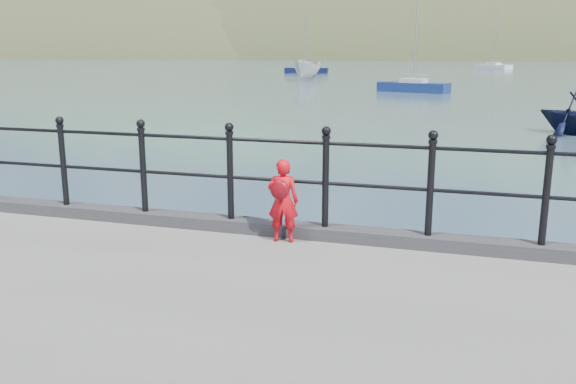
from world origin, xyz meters
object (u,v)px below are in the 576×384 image
(launch_white, at_px, (307,70))
(sailboat_port, at_px, (413,88))
(sailboat_deep, at_px, (493,67))
(sailboat_left, at_px, (306,71))
(railing, at_px, (277,168))
(launch_navy, at_px, (576,113))
(child, at_px, (283,200))

(launch_white, xyz_separation_m, sailboat_port, (11.82, -13.53, -0.70))
(launch_white, height_order, sailboat_deep, sailboat_deep)
(launch_white, bearing_deg, sailboat_left, 109.07)
(railing, bearing_deg, launch_white, 104.64)
(railing, bearing_deg, sailboat_deep, 87.08)
(sailboat_port, bearing_deg, railing, -69.21)
(launch_navy, bearing_deg, child, -155.49)
(railing, distance_m, launch_navy, 19.38)
(launch_navy, height_order, sailboat_left, sailboat_left)
(sailboat_left, bearing_deg, launch_white, -83.20)
(child, distance_m, launch_white, 55.42)
(sailboat_deep, bearing_deg, child, -48.97)
(railing, height_order, launch_white, railing)
(sailboat_left, bearing_deg, railing, -83.71)
(railing, relative_size, launch_navy, 5.87)
(launch_white, distance_m, sailboat_deep, 45.00)
(launch_white, xyz_separation_m, launch_navy, (19.90, -34.93, -0.23))
(child, bearing_deg, launch_white, -83.39)
(sailboat_deep, bearing_deg, railing, -49.07)
(railing, distance_m, sailboat_deep, 94.37)
(sailboat_left, bearing_deg, launch_navy, -73.28)
(railing, bearing_deg, child, -58.95)
(railing, xyz_separation_m, launch_navy, (5.96, 18.41, -1.01))
(railing, xyz_separation_m, sailboat_left, (-18.70, 70.73, -1.48))
(launch_navy, distance_m, sailboat_deep, 75.83)
(launch_white, relative_size, sailboat_deep, 0.59)
(launch_navy, height_order, sailboat_port, sailboat_port)
(child, distance_m, sailboat_left, 73.46)
(railing, xyz_separation_m, child, (0.16, -0.26, -0.32))
(child, distance_m, sailboat_deep, 94.62)
(sailboat_port, bearing_deg, child, -69.01)
(launch_navy, relative_size, sailboat_port, 0.40)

